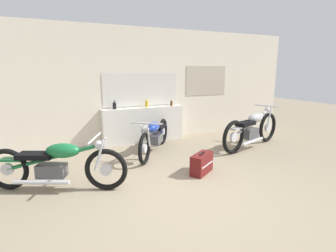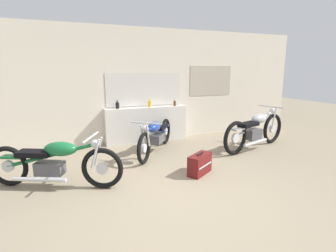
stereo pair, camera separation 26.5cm
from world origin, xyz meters
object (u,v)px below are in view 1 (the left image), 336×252
bottle_leftmost (114,105)px  motorcycle_silver (252,129)px  motorcycle_green (56,164)px  bottle_center (171,103)px  hard_case_darkred (202,164)px  bottle_left_center (147,103)px  motorcycle_blue (155,135)px

bottle_leftmost → motorcycle_silver: size_ratio=0.09×
bottle_leftmost → motorcycle_green: bearing=-124.7°
bottle_leftmost → motorcycle_silver: bearing=-27.9°
bottle_center → motorcycle_green: 3.51m
bottle_leftmost → bottle_center: bearing=-1.8°
motorcycle_green → hard_case_darkred: (2.34, -0.37, -0.23)m
bottle_left_center → motorcycle_silver: bottle_left_center is taller
bottle_center → hard_case_darkred: 2.51m
bottle_leftmost → hard_case_darkred: size_ratio=0.37×
motorcycle_green → motorcycle_blue: 2.30m
motorcycle_silver → hard_case_darkred: size_ratio=3.89×
bottle_leftmost → bottle_left_center: 0.81m
bottle_center → motorcycle_green: (-2.86, -1.97, -0.54)m
motorcycle_blue → motorcycle_green: bearing=-152.1°
bottle_center → bottle_leftmost: bearing=178.2°
bottle_center → motorcycle_silver: bearing=-46.6°
motorcycle_blue → hard_case_darkred: 1.49m
motorcycle_green → motorcycle_blue: (2.03, 1.07, -0.01)m
bottle_leftmost → bottle_center: (1.46, -0.04, -0.02)m
bottle_left_center → bottle_center: size_ratio=1.24×
bottle_leftmost → hard_case_darkred: bearing=-68.4°
motorcycle_silver → bottle_center: bearing=133.4°
motorcycle_blue → hard_case_darkred: bearing=-78.0°
bottle_left_center → bottle_center: bearing=-3.7°
bottle_left_center → motorcycle_blue: bottle_left_center is taller
bottle_leftmost → motorcycle_silver: 3.27m
hard_case_darkred → motorcycle_green: bearing=171.1°
motorcycle_silver → hard_case_darkred: motorcycle_silver is taller
bottle_leftmost → motorcycle_blue: size_ratio=0.12×
motorcycle_silver → bottle_leftmost: bearing=152.1°
bottle_center → motorcycle_blue: bearing=-132.8°
motorcycle_blue → hard_case_darkred: motorcycle_blue is taller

